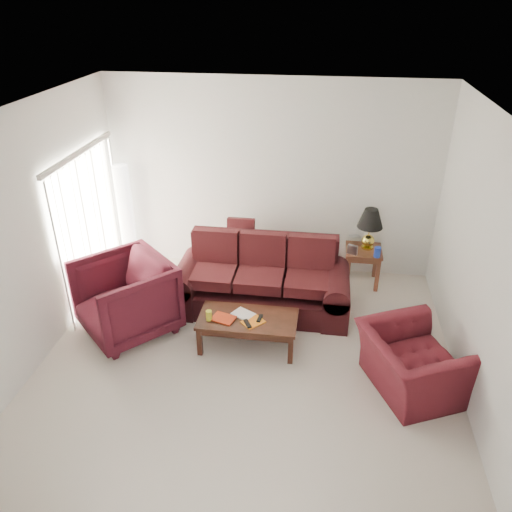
# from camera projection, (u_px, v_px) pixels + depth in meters

# --- Properties ---
(floor) EXTENTS (5.00, 5.00, 0.00)m
(floor) POSITION_uv_depth(u_px,v_px,m) (246.00, 364.00, 6.10)
(floor) COLOR beige
(floor) RESTS_ON ground
(blinds) EXTENTS (0.10, 2.00, 2.16)m
(blinds) POSITION_uv_depth(u_px,v_px,m) (91.00, 227.00, 7.02)
(blinds) COLOR silver
(blinds) RESTS_ON ground
(sofa) EXTENTS (2.54, 1.28, 1.00)m
(sofa) POSITION_uv_depth(u_px,v_px,m) (261.00, 278.00, 6.93)
(sofa) COLOR black
(sofa) RESTS_ON ground
(throw_pillow) EXTENTS (0.42, 0.21, 0.43)m
(throw_pillow) POSITION_uv_depth(u_px,v_px,m) (241.00, 232.00, 7.65)
(throw_pillow) COLOR black
(throw_pillow) RESTS_ON sofa
(end_table) EXTENTS (0.57, 0.57, 0.58)m
(end_table) POSITION_uv_depth(u_px,v_px,m) (362.00, 266.00, 7.65)
(end_table) COLOR #57341E
(end_table) RESTS_ON ground
(table_lamp) EXTENTS (0.44, 0.44, 0.64)m
(table_lamp) POSITION_uv_depth(u_px,v_px,m) (369.00, 229.00, 7.40)
(table_lamp) COLOR gold
(table_lamp) RESTS_ON end_table
(clock) EXTENTS (0.15, 0.11, 0.15)m
(clock) POSITION_uv_depth(u_px,v_px,m) (353.00, 250.00, 7.35)
(clock) COLOR #BABBBF
(clock) RESTS_ON end_table
(blue_canister) EXTENTS (0.12, 0.12, 0.15)m
(blue_canister) POSITION_uv_depth(u_px,v_px,m) (377.00, 252.00, 7.27)
(blue_canister) COLOR #18329F
(blue_canister) RESTS_ON end_table
(picture_frame) EXTENTS (0.18, 0.21, 0.06)m
(picture_frame) POSITION_uv_depth(u_px,v_px,m) (355.00, 236.00, 7.70)
(picture_frame) COLOR silver
(picture_frame) RESTS_ON end_table
(floor_lamp) EXTENTS (0.29, 0.29, 1.73)m
(floor_lamp) POSITION_uv_depth(u_px,v_px,m) (126.00, 217.00, 7.89)
(floor_lamp) COLOR white
(floor_lamp) RESTS_ON ground
(armchair_left) EXTENTS (1.57, 1.57, 1.02)m
(armchair_left) POSITION_uv_depth(u_px,v_px,m) (126.00, 298.00, 6.47)
(armchair_left) COLOR #3B0D17
(armchair_left) RESTS_ON ground
(armchair_right) EXTENTS (1.33, 1.40, 0.72)m
(armchair_right) POSITION_uv_depth(u_px,v_px,m) (411.00, 363.00, 5.58)
(armchair_right) COLOR #471017
(armchair_right) RESTS_ON ground
(coffee_table) EXTENTS (1.25, 0.64, 0.43)m
(coffee_table) POSITION_uv_depth(u_px,v_px,m) (248.00, 332.00, 6.32)
(coffee_table) COLOR black
(coffee_table) RESTS_ON ground
(magazine_red) EXTENTS (0.33, 0.29, 0.02)m
(magazine_red) POSITION_uv_depth(u_px,v_px,m) (223.00, 318.00, 6.19)
(magazine_red) COLOR #B32D11
(magazine_red) RESTS_ON coffee_table
(magazine_white) EXTENTS (0.33, 0.31, 0.02)m
(magazine_white) POSITION_uv_depth(u_px,v_px,m) (243.00, 314.00, 6.27)
(magazine_white) COLOR white
(magazine_white) RESTS_ON coffee_table
(magazine_orange) EXTENTS (0.32, 0.32, 0.01)m
(magazine_orange) POSITION_uv_depth(u_px,v_px,m) (253.00, 322.00, 6.13)
(magazine_orange) COLOR orange
(magazine_orange) RESTS_ON coffee_table
(remote_a) EXTENTS (0.13, 0.17, 0.02)m
(remote_a) POSITION_uv_depth(u_px,v_px,m) (248.00, 324.00, 6.06)
(remote_a) COLOR black
(remote_a) RESTS_ON coffee_table
(remote_b) EXTENTS (0.07, 0.16, 0.02)m
(remote_b) POSITION_uv_depth(u_px,v_px,m) (260.00, 318.00, 6.17)
(remote_b) COLOR black
(remote_b) RESTS_ON coffee_table
(yellow_glass) EXTENTS (0.10, 0.10, 0.13)m
(yellow_glass) POSITION_uv_depth(u_px,v_px,m) (209.00, 315.00, 6.15)
(yellow_glass) COLOR yellow
(yellow_glass) RESTS_ON coffee_table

